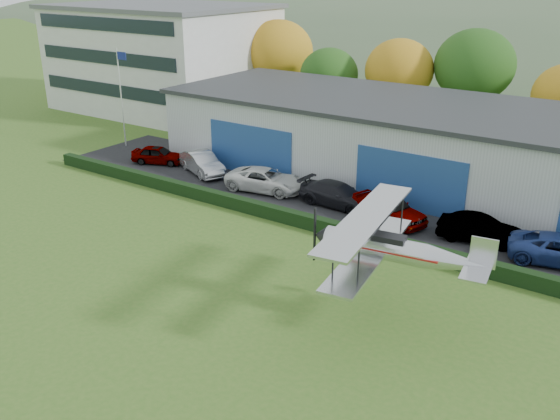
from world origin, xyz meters
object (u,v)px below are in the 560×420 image
Objects in this scene: office_block at (164,57)px; car_4 at (389,208)px; hangar at (446,146)px; flagpole at (121,89)px; car_1 at (202,163)px; biplane at (391,247)px; car_0 at (158,155)px; car_2 at (266,180)px; car_5 at (480,230)px; car_3 at (337,195)px.

car_4 is (32.83, -15.33, -4.34)m from office_block.
hangar is 25.68m from flagpole.
office_block reaches higher than car_4.
biplane is (19.19, -10.18, 2.51)m from car_1.
car_0 is 25.72m from biplane.
hangar is 8.50m from car_4.
car_5 is at bearing -100.29° from car_2.
office_block reaches higher than biplane.
office_block is 4.39× the size of car_1.
biplane is (4.41, -9.68, 2.46)m from car_4.
office_block is 41.28m from car_5.
office_block reaches higher than car_1.
hangar reaches higher than car_2.
hangar is 8.65× the size of car_1.
car_2 is at bearing -69.34° from car_1.
hangar reaches higher than car_4.
car_2 is at bearing 81.03° from car_5.
hangar is at bearing -38.33° from car_1.
hangar is 9.86m from car_5.
car_2 is at bearing 107.15° from car_4.
car_1 is at bearing -152.39° from hangar.
car_0 is at bearing -157.67° from hangar.
flagpole is 1.51× the size of car_2.
office_block is 15.33m from flagpole.
car_3 is (5.29, 0.28, -0.01)m from car_2.
hangar is at bearing 23.11° from car_5.
car_5 is 0.52× the size of biplane.
hangar is at bearing 13.51° from flagpole.
car_1 is (18.05, -14.84, -4.39)m from office_block.
flagpole is at bearing 87.50° from car_3.
car_0 is 0.74× the size of car_2.
car_0 is at bearing -47.41° from office_block.
car_1 is at bearing 80.10° from car_5.
flagpole is at bearing 149.40° from biplane.
car_5 is at bearing -58.15° from hangar.
car_4 is 10.92m from biplane.
car_1 is 20.06m from car_5.
hangar is 8.40× the size of car_4.
car_1 is at bearing 143.88° from biplane.
car_3 is at bearing -112.00° from car_0.
car_0 is at bearing 148.62° from biplane.
office_block is 4.26× the size of car_4.
car_1 reaches higher than car_5.
office_block is 23.78m from car_1.
hangar is 8.06× the size of car_3.
car_0 is (-19.27, -7.91, -1.93)m from hangar.
hangar is 12.37m from car_2.
car_2 is 14.22m from car_5.
flagpole is 1.70× the size of car_1.
office_block is at bearing 47.51° from car_2.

